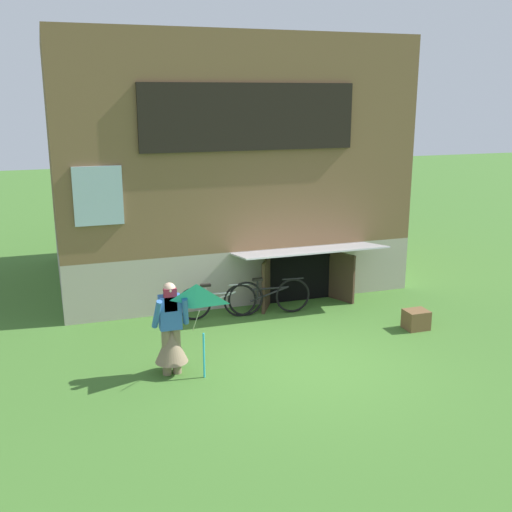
{
  "coord_description": "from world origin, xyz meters",
  "views": [
    {
      "loc": [
        -3.83,
        -8.75,
        4.31
      ],
      "look_at": [
        -0.43,
        1.31,
        1.53
      ],
      "focal_mm": 43.58,
      "sensor_mm": 36.0,
      "label": 1
    }
  ],
  "objects_px": {
    "kite": "(197,308)",
    "wooden_crate": "(416,320)",
    "person": "(171,336)",
    "bicycle_silver": "(217,301)",
    "bicycle_black": "(269,296)"
  },
  "relations": [
    {
      "from": "kite",
      "to": "wooden_crate",
      "type": "relative_size",
      "value": 3.52
    },
    {
      "from": "person",
      "to": "wooden_crate",
      "type": "bearing_deg",
      "value": 10.33
    },
    {
      "from": "kite",
      "to": "bicycle_silver",
      "type": "xyz_separation_m",
      "value": [
        1.03,
        2.7,
        -0.88
      ]
    },
    {
      "from": "kite",
      "to": "bicycle_black",
      "type": "height_order",
      "value": "kite"
    },
    {
      "from": "bicycle_silver",
      "to": "wooden_crate",
      "type": "height_order",
      "value": "bicycle_silver"
    },
    {
      "from": "person",
      "to": "bicycle_black",
      "type": "height_order",
      "value": "person"
    },
    {
      "from": "person",
      "to": "bicycle_black",
      "type": "relative_size",
      "value": 0.9
    },
    {
      "from": "kite",
      "to": "wooden_crate",
      "type": "bearing_deg",
      "value": 12.09
    },
    {
      "from": "wooden_crate",
      "to": "bicycle_black",
      "type": "bearing_deg",
      "value": 145.08
    },
    {
      "from": "person",
      "to": "wooden_crate",
      "type": "height_order",
      "value": "person"
    },
    {
      "from": "bicycle_black",
      "to": "bicycle_silver",
      "type": "xyz_separation_m",
      "value": [
        -1.05,
        0.11,
        -0.02
      ]
    },
    {
      "from": "wooden_crate",
      "to": "bicycle_silver",
      "type": "bearing_deg",
      "value": 152.8
    },
    {
      "from": "person",
      "to": "wooden_crate",
      "type": "distance_m",
      "value": 4.79
    },
    {
      "from": "bicycle_black",
      "to": "bicycle_silver",
      "type": "relative_size",
      "value": 1.07
    },
    {
      "from": "person",
      "to": "bicycle_silver",
      "type": "distance_m",
      "value": 2.6
    }
  ]
}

